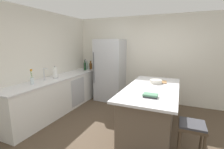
{
  "coord_description": "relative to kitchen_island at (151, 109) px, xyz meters",
  "views": [
    {
      "loc": [
        0.81,
        -2.69,
        1.8
      ],
      "look_at": [
        -0.78,
        1.02,
        1.0
      ],
      "focal_mm": 25.58,
      "sensor_mm": 36.0,
      "label": 1
    }
  ],
  "objects": [
    {
      "name": "ground_plane",
      "position": [
        -0.34,
        -0.43,
        -0.47
      ],
      "size": [
        7.2,
        7.2,
        0.0
      ],
      "primitive_type": "plane",
      "color": "#4C3D2D"
    },
    {
      "name": "mixing_bowl",
      "position": [
        0.02,
        0.38,
        0.5
      ],
      "size": [
        0.25,
        0.25,
        0.08
      ],
      "color": "silver",
      "rests_on": "kitchen_island"
    },
    {
      "name": "wall_left",
      "position": [
        -2.79,
        -0.43,
        0.83
      ],
      "size": [
        0.1,
        6.0,
        2.6
      ],
      "primitive_type": "cube",
      "color": "silver",
      "rests_on": "ground_plane"
    },
    {
      "name": "flower_vase",
      "position": [
        -2.43,
        -0.73,
        0.56
      ],
      "size": [
        0.08,
        0.08,
        0.33
      ],
      "color": "silver",
      "rests_on": "counter_run_left"
    },
    {
      "name": "refrigerator",
      "position": [
        -1.54,
        1.42,
        0.48
      ],
      "size": [
        0.85,
        0.72,
        1.91
      ],
      "color": "#B7BABF",
      "rests_on": "ground_plane"
    },
    {
      "name": "wine_bottle",
      "position": [
        -2.37,
        1.27,
        0.59
      ],
      "size": [
        0.08,
        0.08,
        0.32
      ],
      "color": "#19381E",
      "rests_on": "counter_run_left"
    },
    {
      "name": "soda_bottle",
      "position": [
        -2.41,
        1.37,
        0.59
      ],
      "size": [
        0.08,
        0.08,
        0.35
      ],
      "color": "silver",
      "rests_on": "counter_run_left"
    },
    {
      "name": "sink_faucet",
      "position": [
        -2.47,
        -0.33,
        0.61
      ],
      "size": [
        0.15,
        0.05,
        0.3
      ],
      "color": "silver",
      "rests_on": "counter_run_left"
    },
    {
      "name": "cutting_board",
      "position": [
        0.06,
        0.53,
        0.47
      ],
      "size": [
        0.37,
        0.26,
        0.02
      ],
      "color": "#9E7042",
      "rests_on": "kitchen_island"
    },
    {
      "name": "bar_stool",
      "position": [
        0.7,
        -0.79,
        0.1
      ],
      "size": [
        0.36,
        0.36,
        0.7
      ],
      "color": "#473828",
      "rests_on": "ground_plane"
    },
    {
      "name": "wall_rear",
      "position": [
        -0.34,
        1.82,
        0.83
      ],
      "size": [
        6.0,
        0.1,
        2.6
      ],
      "primitive_type": "cube",
      "color": "silver",
      "rests_on": "ground_plane"
    },
    {
      "name": "cookbook_stack",
      "position": [
        0.07,
        -0.58,
        0.48
      ],
      "size": [
        0.24,
        0.16,
        0.05
      ],
      "color": "#2D2D33",
      "rests_on": "kitchen_island"
    },
    {
      "name": "kitchen_island",
      "position": [
        0.0,
        0.0,
        0.0
      ],
      "size": [
        1.0,
        2.1,
        0.93
      ],
      "color": "brown",
      "rests_on": "ground_plane"
    },
    {
      "name": "paper_towel_roll",
      "position": [
        -2.43,
        -0.03,
        0.58
      ],
      "size": [
        0.14,
        0.14,
        0.31
      ],
      "color": "gray",
      "rests_on": "counter_run_left"
    },
    {
      "name": "gin_bottle",
      "position": [
        -2.42,
        1.48,
        0.57
      ],
      "size": [
        0.06,
        0.06,
        0.28
      ],
      "color": "#8CB79E",
      "rests_on": "counter_run_left"
    },
    {
      "name": "counter_run_left",
      "position": [
        -2.43,
        0.09,
        -0.01
      ],
      "size": [
        0.65,
        3.18,
        0.92
      ],
      "color": "silver",
      "rests_on": "ground_plane"
    },
    {
      "name": "whiskey_bottle",
      "position": [
        -2.33,
        1.57,
        0.56
      ],
      "size": [
        0.09,
        0.09,
        0.28
      ],
      "color": "brown",
      "rests_on": "counter_run_left"
    }
  ]
}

